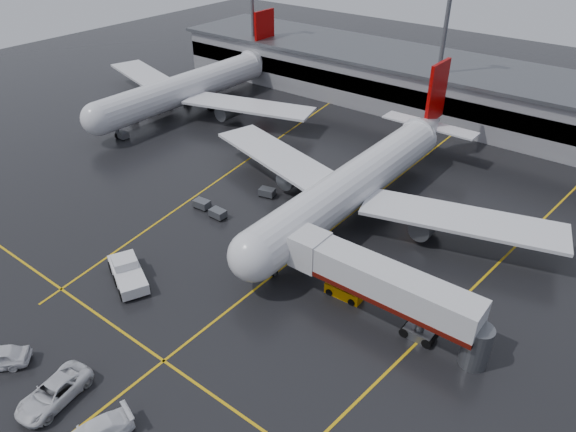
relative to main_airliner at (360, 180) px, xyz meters
The scene contains 19 objects.
ground 10.57m from the main_airliner, 90.00° to the right, with size 220.00×220.00×0.00m, color black.
apron_line_centre 10.57m from the main_airliner, 90.00° to the right, with size 0.25×90.00×0.02m, color gold.
apron_line_stop 31.98m from the main_airliner, 90.00° to the right, with size 60.00×0.25×0.02m, color gold.
apron_line_left 20.44m from the main_airliner, behind, with size 0.25×70.00×0.02m, color gold.
apron_line_right 18.49m from the main_airliner, ahead, with size 0.25×70.00×0.02m, color gold.
terminal 38.23m from the main_airliner, 90.00° to the left, with size 122.00×19.00×8.60m.
light_mast_left 56.34m from the main_airliner, 144.33° to the left, with size 3.00×1.20×25.45m.
light_mast_mid 34.26m from the main_airliner, 98.80° to the left, with size 3.00×1.20×25.45m.
main_airliner is the anchor object (origin of this frame).
second_airliner 43.68m from the main_airliner, 164.05° to the left, with size 48.80×45.60×14.10m.
jet_bridge 19.68m from the main_airliner, 52.90° to the right, with size 19.90×3.40×6.05m.
pushback_tractor 29.05m from the main_airliner, 113.03° to the right, with size 7.29×5.31×2.42m.
belt_loader 17.21m from the main_airliner, 63.03° to the right, with size 3.85×1.89×2.41m.
service_van_a 39.93m from the main_airliner, 95.26° to the right, with size 2.85×6.18×1.72m, color silver.
baggage_cart_a 17.80m from the main_airliner, 135.53° to the right, with size 2.02×1.34×1.12m.
baggage_cart_b 19.90m from the main_airliner, 142.89° to the right, with size 2.09×1.45×1.12m.
baggage_cart_c 12.45m from the main_airliner, 157.94° to the right, with size 2.26×1.75×1.12m.
baggage_cart_d 46.05m from the main_airliner, behind, with size 2.30×1.84×1.12m.
baggage_cart_e 41.65m from the main_airliner, behind, with size 2.05×1.38×1.12m.
Camera 1 is at (27.91, -40.57, 34.69)m, focal length 33.01 mm.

